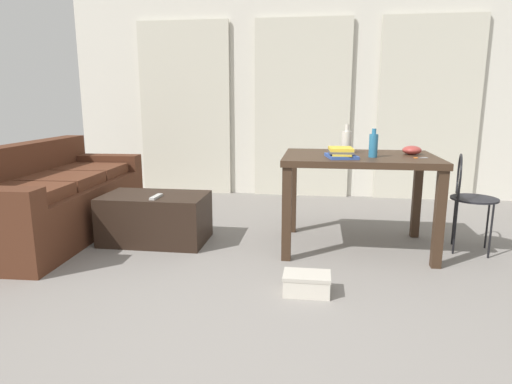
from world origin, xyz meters
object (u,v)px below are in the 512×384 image
Objects in this scene: wire_chair at (467,191)px; bottle_far at (346,142)px; couch at (53,200)px; tv_remote_primary at (156,197)px; craft_table at (359,169)px; bowl at (412,150)px; scissors at (419,158)px; shoebox at (307,283)px; book_stack at (341,153)px; coffee_table at (156,218)px; tv_remote_on_table at (374,151)px; bottle_near at (373,145)px.

wire_chair is 3.33× the size of bottle_far.
tv_remote_primary is (1.06, -0.19, 0.10)m from couch.
bowl is (0.43, 0.10, 0.15)m from craft_table.
craft_table is 5.05× the size of bottle_far.
scissors is 1.37m from shoebox.
scissors is at bearing 4.98° from book_stack.
book_stack is at bearing -100.52° from bottle_far.
tv_remote_on_table reaches higher than coffee_table.
tv_remote_primary is at bearing -171.85° from bowl.
bottle_near is (0.09, -0.12, 0.20)m from craft_table.
couch reaches higher than coffee_table.
craft_table is at bearing -166.27° from bowl.
wire_chair is 1.66m from shoebox.
bottle_near is 0.41m from bowl.
bowl is (-0.44, 0.05, 0.31)m from wire_chair.
scissors is (2.15, -0.04, 0.57)m from coffee_table.
couch is 14.68× the size of tv_remote_on_table.
bottle_near reaches higher than shoebox.
scissors is (0.01, -0.23, -0.03)m from bowl.
book_stack is 0.59m from scissors.
bottle_far is 0.25m from tv_remote_on_table.
shoebox is at bearing -104.43° from bottle_far.
coffee_table is 6.13× the size of tv_remote_on_table.
bottle_far is 2.17× the size of scissors.
bottle_near reaches higher than bowl.
bowl is (2.14, 0.18, 0.61)m from coffee_table.
scissors reaches higher than tv_remote_primary.
scissors is at bearing -157.44° from wire_chair.
couch is 2.89m from tv_remote_on_table.
bottle_far is (-0.96, 0.07, 0.38)m from wire_chair.
bowl reaches higher than shoebox.
craft_table is 1.52× the size of wire_chair.
coffee_table reaches higher than shoebox.
bottle_near is (2.81, -0.12, 0.55)m from couch.
craft_table is at bearing -52.04° from bottle_far.
couch is 2.68m from bottle_far.
tv_remote_on_table is at bearing 54.97° from craft_table.
coffee_table is at bearing 178.79° from bottle_near.
book_stack is at bearing 2.63° from tv_remote_primary.
bottle_near is at bearing 60.88° from shoebox.
tv_remote_primary is (-1.50, -0.02, -0.39)m from book_stack.
shoebox is at bearing -22.32° from couch.
bottle_near is 0.32m from tv_remote_on_table.
wire_chair is 4.21× the size of tv_remote_primary.
shoebox is at bearing -140.77° from wire_chair.
bottle_near is 0.70× the size of book_stack.
couch reaches higher than scissors.
bottle_far reaches higher than coffee_table.
shoebox is at bearing -105.91° from book_stack.
craft_table is 6.38× the size of tv_remote_primary.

